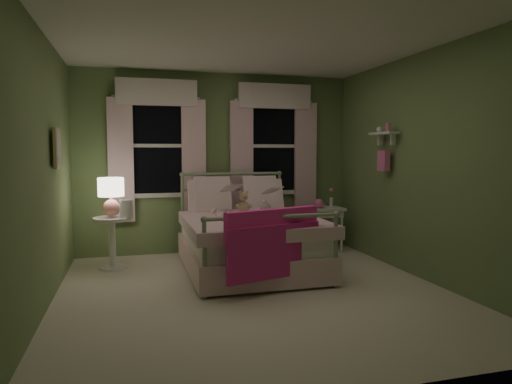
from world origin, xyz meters
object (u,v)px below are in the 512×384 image
object	(u,v)px
teddy_bear	(243,204)
nightstand_left	(112,236)
child_right	(261,193)
nightstand_right	(325,214)
child_left	(220,190)
table_lamp	(111,193)
bed	(249,239)

from	to	relation	value
teddy_bear	nightstand_left	world-z (taller)	teddy_bear
child_right	nightstand_right	size ratio (longest dim) A/B	1.07
child_left	child_right	distance (m)	0.56
child_right	nightstand_left	bearing A→B (deg)	9.41
child_right	nightstand_right	world-z (taller)	child_right
nightstand_right	nightstand_left	bearing A→B (deg)	-175.65
child_right	table_lamp	distance (m)	1.92
teddy_bear	nightstand_left	bearing A→B (deg)	172.31
child_left	teddy_bear	bearing A→B (deg)	157.04
teddy_bear	nightstand_right	size ratio (longest dim) A/B	0.46
child_right	nightstand_left	size ratio (longest dim) A/B	1.05
child_right	nightstand_right	distance (m)	1.16
child_right	teddy_bear	xyz separation A→B (m)	(-0.28, -0.16, -0.12)
bed	child_right	xyz separation A→B (m)	(0.28, 0.42, 0.53)
nightstand_left	nightstand_right	distance (m)	2.99
nightstand_left	child_left	bearing A→B (deg)	-2.65
bed	nightstand_left	bearing A→B (deg)	163.52
nightstand_left	nightstand_right	size ratio (longest dim) A/B	1.02
bed	nightstand_left	size ratio (longest dim) A/B	3.13
nightstand_left	nightstand_right	world-z (taller)	same
nightstand_left	bed	bearing A→B (deg)	-16.48
table_lamp	nightstand_right	size ratio (longest dim) A/B	0.75
teddy_bear	child_left	bearing A→B (deg)	150.50
nightstand_right	bed	bearing A→B (deg)	-152.11
child_left	table_lamp	bearing A→B (deg)	3.88
nightstand_left	nightstand_right	bearing A→B (deg)	4.35
table_lamp	nightstand_right	bearing A→B (deg)	4.35
child_left	nightstand_left	bearing A→B (deg)	3.88
bed	child_left	distance (m)	0.77
child_left	nightstand_left	xyz separation A→B (m)	(-1.36, 0.06, -0.55)
child_left	teddy_bear	distance (m)	0.37
teddy_bear	nightstand_left	xyz separation A→B (m)	(-1.64, 0.22, -0.37)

